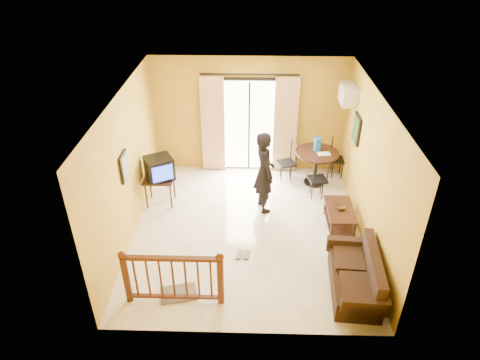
{
  "coord_description": "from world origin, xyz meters",
  "views": [
    {
      "loc": [
        0.05,
        -6.79,
        5.38
      ],
      "look_at": [
        -0.15,
        0.2,
        1.05
      ],
      "focal_mm": 32.0,
      "sensor_mm": 36.0,
      "label": 1
    }
  ],
  "objects_px": {
    "television": "(159,168)",
    "standing_person": "(264,172)",
    "coffee_table": "(340,214)",
    "dining_table": "(316,158)",
    "sofa": "(357,277)"
  },
  "relations": [
    {
      "from": "coffee_table",
      "to": "sofa",
      "type": "xyz_separation_m",
      "value": [
        -0.0,
        -1.74,
        -0.01
      ]
    },
    {
      "from": "television",
      "to": "coffee_table",
      "type": "xyz_separation_m",
      "value": [
        3.72,
        -0.73,
        -0.59
      ]
    },
    {
      "from": "television",
      "to": "coffee_table",
      "type": "distance_m",
      "value": 3.83
    },
    {
      "from": "dining_table",
      "to": "standing_person",
      "type": "xyz_separation_m",
      "value": [
        -1.22,
        -1.06,
        0.24
      ]
    },
    {
      "from": "dining_table",
      "to": "coffee_table",
      "type": "xyz_separation_m",
      "value": [
        0.29,
        -1.66,
        -0.36
      ]
    },
    {
      "from": "television",
      "to": "coffee_table",
      "type": "relative_size",
      "value": 0.73
    },
    {
      "from": "coffee_table",
      "to": "sofa",
      "type": "height_order",
      "value": "sofa"
    },
    {
      "from": "standing_person",
      "to": "television",
      "type": "bearing_deg",
      "value": 69.44
    },
    {
      "from": "sofa",
      "to": "standing_person",
      "type": "relative_size",
      "value": 0.9
    },
    {
      "from": "coffee_table",
      "to": "sofa",
      "type": "bearing_deg",
      "value": -90.04
    },
    {
      "from": "television",
      "to": "standing_person",
      "type": "height_order",
      "value": "standing_person"
    },
    {
      "from": "standing_person",
      "to": "dining_table",
      "type": "bearing_deg",
      "value": -66.24
    },
    {
      "from": "coffee_table",
      "to": "standing_person",
      "type": "xyz_separation_m",
      "value": [
        -1.52,
        0.6,
        0.61
      ]
    },
    {
      "from": "television",
      "to": "standing_person",
      "type": "relative_size",
      "value": 0.4
    },
    {
      "from": "dining_table",
      "to": "standing_person",
      "type": "bearing_deg",
      "value": -139.1
    }
  ]
}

